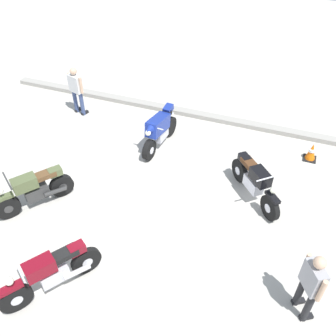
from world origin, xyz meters
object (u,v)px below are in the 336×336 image
at_px(motorcycle_blue_sportbike, 159,129).
at_px(person_in_gray_shirt, 311,283).
at_px(motorcycle_maroon_cruiser, 51,273).
at_px(traffic_cone, 312,152).
at_px(motorcycle_black_cruiser, 255,182).
at_px(motorcycle_olive_vintage, 34,190).
at_px(person_in_white_shirt, 76,88).

bearing_deg(motorcycle_blue_sportbike, person_in_gray_shirt, 52.76).
distance_m(motorcycle_maroon_cruiser, person_in_gray_shirt, 4.81).
relative_size(person_in_gray_shirt, traffic_cone, 3.11).
height_order(motorcycle_blue_sportbike, traffic_cone, motorcycle_blue_sportbike).
distance_m(motorcycle_black_cruiser, motorcycle_blue_sportbike, 3.25).
distance_m(motorcycle_olive_vintage, traffic_cone, 7.55).
xyz_separation_m(motorcycle_olive_vintage, person_in_white_shirt, (-1.26, 4.14, 0.44)).
height_order(motorcycle_black_cruiser, motorcycle_olive_vintage, motorcycle_black_cruiser).
distance_m(motorcycle_black_cruiser, motorcycle_olive_vintage, 5.40).
height_order(motorcycle_maroon_cruiser, person_in_white_shirt, person_in_white_shirt).
height_order(motorcycle_olive_vintage, person_in_white_shirt, person_in_white_shirt).
xyz_separation_m(motorcycle_black_cruiser, traffic_cone, (1.27, 2.12, -0.26)).
relative_size(motorcycle_black_cruiser, motorcycle_olive_vintage, 0.98).
distance_m(motorcycle_maroon_cruiser, person_in_white_shirt, 6.70).
bearing_deg(motorcycle_blue_sportbike, motorcycle_olive_vintage, -25.38).
bearing_deg(traffic_cone, motorcycle_olive_vintage, -145.59).
xyz_separation_m(person_in_white_shirt, traffic_cone, (7.48, 0.12, -0.66)).
height_order(motorcycle_olive_vintage, motorcycle_blue_sportbike, motorcycle_blue_sportbike).
distance_m(motorcycle_black_cruiser, motorcycle_maroon_cruiser, 5.13).
distance_m(motorcycle_olive_vintage, motorcycle_blue_sportbike, 3.87).
distance_m(person_in_white_shirt, traffic_cone, 7.52).
bearing_deg(person_in_white_shirt, motorcycle_maroon_cruiser, -136.46).
bearing_deg(motorcycle_olive_vintage, motorcycle_black_cruiser, 148.71).
bearing_deg(motorcycle_olive_vintage, person_in_white_shirt, -127.72).
bearing_deg(motorcycle_olive_vintage, traffic_cone, 159.74).
relative_size(motorcycle_olive_vintage, motorcycle_maroon_cruiser, 0.94).
relative_size(person_in_gray_shirt, person_in_white_shirt, 1.01).
bearing_deg(motorcycle_black_cruiser, person_in_white_shirt, -148.96).
bearing_deg(motorcycle_olive_vintage, person_in_gray_shirt, 119.62).
relative_size(motorcycle_maroon_cruiser, person_in_gray_shirt, 1.09).
distance_m(motorcycle_black_cruiser, traffic_cone, 2.48).
distance_m(motorcycle_blue_sportbike, traffic_cone, 4.39).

